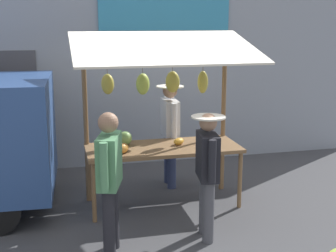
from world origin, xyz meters
TOP-DOWN VIEW (x-y plane):
  - ground_plane at (0.00, 0.00)m, footprint 40.00×40.00m
  - street_backdrop at (0.05, -2.20)m, footprint 9.00×0.30m
  - market_stall at (0.03, -0.04)m, footprint 2.50×1.46m
  - vendor_with_sunhat at (-0.29, -0.75)m, footprint 0.44×0.71m
  - shopper_in_striped_shirt at (-0.28, 1.18)m, footprint 0.41×0.68m
  - shopper_in_grey_tee at (0.92, 1.30)m, footprint 0.35×0.69m

SIDE VIEW (x-z plane):
  - ground_plane at x=0.00m, z-range 0.00..0.00m
  - shopper_in_striped_shirt at x=-0.28m, z-range 0.14..1.72m
  - shopper_in_grey_tee at x=0.92m, z-range 0.14..1.81m
  - vendor_with_sunhat at x=-0.29m, z-range 0.16..1.84m
  - market_stall at x=0.03m, z-range 0.29..2.79m
  - street_backdrop at x=0.05m, z-range 0.00..3.40m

